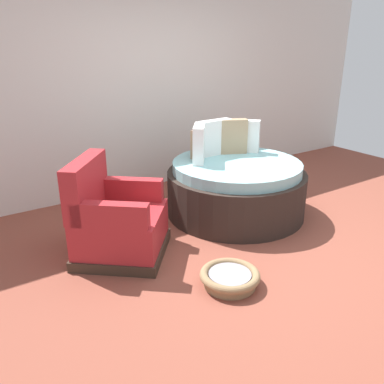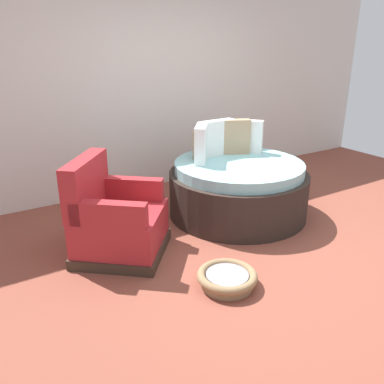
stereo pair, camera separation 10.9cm
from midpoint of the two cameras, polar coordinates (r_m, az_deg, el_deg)
name	(u,v)px [view 2 (the right image)]	position (r m, az deg, el deg)	size (l,w,h in m)	color
ground_plane	(261,250)	(4.08, 10.63, -8.09)	(8.00, 8.00, 0.02)	brown
back_wall	(152,90)	(5.53, -5.16, 14.20)	(8.00, 0.12, 2.61)	silver
round_daybed	(237,186)	(4.72, 7.09, 0.85)	(1.61, 1.61, 1.05)	#2D231E
red_armchair	(115,221)	(3.86, -10.04, -4.14)	(1.12, 1.12, 0.94)	#38281E
pet_basket	(227,278)	(3.45, 5.96, -12.11)	(0.51, 0.51, 0.13)	#8E704C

